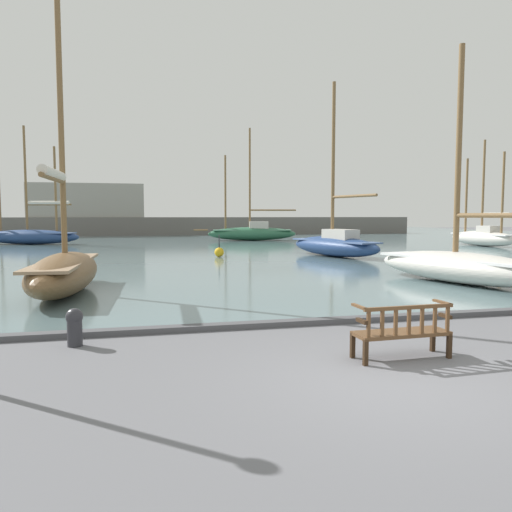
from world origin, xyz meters
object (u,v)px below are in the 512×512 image
object	(u,v)px
mooring_bollard	(75,325)
sailboat_outer_starboard	(483,236)
sailboat_mid_port	(30,234)
park_bench	(402,331)
sailboat_nearest_port	(252,232)
channel_buoy	(219,252)
sailboat_outer_port	(459,265)
sailboat_distant_harbor	(64,269)
sailboat_nearest_starboard	(335,243)

from	to	relation	value
mooring_bollard	sailboat_outer_starboard	bearing A→B (deg)	40.93
sailboat_mid_port	sailboat_outer_starboard	bearing A→B (deg)	-17.06
park_bench	sailboat_nearest_port	distance (m)	37.44
channel_buoy	mooring_bollard	bearing A→B (deg)	-107.37
park_bench	mooring_bollard	bearing A→B (deg)	158.55
sailboat_mid_port	sailboat_nearest_port	bearing A→B (deg)	5.57
sailboat_outer_starboard	sailboat_outer_port	xyz separation A→B (m)	(-14.57, -17.48, -0.16)
sailboat_distant_harbor	sailboat_outer_port	distance (m)	12.72
sailboat_mid_port	mooring_bollard	size ratio (longest dim) A/B	13.33
sailboat_outer_port	sailboat_outer_starboard	bearing A→B (deg)	50.19
sailboat_nearest_port	sailboat_nearest_starboard	distance (m)	18.25
mooring_bollard	sailboat_distant_harbor	bearing A→B (deg)	99.06
sailboat_nearest_starboard	sailboat_outer_port	xyz separation A→B (m)	(-0.13, -11.27, -0.11)
sailboat_mid_port	sailboat_outer_port	distance (m)	33.49
sailboat_distant_harbor	channel_buoy	world-z (taller)	sailboat_distant_harbor
sailboat_mid_port	park_bench	bearing A→B (deg)	-70.56
sailboat_outer_port	mooring_bollard	xyz separation A→B (m)	(-11.74, -5.34, -0.30)
sailboat_distant_harbor	park_bench	bearing A→B (deg)	-52.11
sailboat_mid_port	mooring_bollard	world-z (taller)	sailboat_mid_port
sailboat_nearest_port	sailboat_mid_port	size ratio (longest dim) A/B	1.09
sailboat_distant_harbor	channel_buoy	xyz separation A→B (m)	(6.47, 11.63, -0.46)
sailboat_distant_harbor	mooring_bollard	world-z (taller)	sailboat_distant_harbor
sailboat_nearest_port	sailboat_outer_port	bearing A→B (deg)	-89.26
sailboat_distant_harbor	sailboat_outer_starboard	size ratio (longest dim) A/B	1.21
park_bench	mooring_bollard	distance (m)	5.75
sailboat_nearest_port	sailboat_outer_starboard	bearing A→B (deg)	-38.83
sailboat_outer_port	channel_buoy	size ratio (longest dim) A/B	6.49
sailboat_distant_harbor	mooring_bollard	size ratio (longest dim) A/B	13.73
sailboat_distant_harbor	mooring_bollard	distance (m)	6.09
sailboat_nearest_starboard	channel_buoy	xyz separation A→B (m)	(-6.36, 1.03, -0.44)
sailboat_mid_port	channel_buoy	size ratio (longest dim) A/B	7.56
park_bench	sailboat_distant_harbor	bearing A→B (deg)	127.89
sailboat_nearest_port	sailboat_outer_starboard	world-z (taller)	sailboat_nearest_port
sailboat_nearest_port	sailboat_distant_harbor	xyz separation A→B (m)	(-12.32, -28.85, -0.06)
park_bench	sailboat_outer_starboard	distance (m)	32.56
mooring_bollard	sailboat_mid_port	bearing A→B (deg)	102.05
channel_buoy	sailboat_outer_starboard	bearing A→B (deg)	13.99
sailboat_nearest_starboard	sailboat_mid_port	distance (m)	25.08
sailboat_nearest_starboard	sailboat_mid_port	xyz separation A→B (m)	(-18.93, 16.45, 0.07)
sailboat_mid_port	channel_buoy	world-z (taller)	sailboat_mid_port
sailboat_distant_harbor	channel_buoy	bearing A→B (deg)	60.91
park_bench	mooring_bollard	world-z (taller)	park_bench
sailboat_outer_port	channel_buoy	distance (m)	13.79
sailboat_nearest_starboard	mooring_bollard	distance (m)	20.42
sailboat_nearest_port	sailboat_distant_harbor	distance (m)	31.37
sailboat_outer_port	sailboat_nearest_starboard	bearing A→B (deg)	89.35
sailboat_nearest_starboard	sailboat_distant_harbor	bearing A→B (deg)	-140.42
sailboat_distant_harbor	sailboat_mid_port	world-z (taller)	sailboat_distant_harbor
sailboat_mid_port	sailboat_outer_port	size ratio (longest dim) A/B	1.17
sailboat_nearest_port	sailboat_outer_starboard	size ratio (longest dim) A/B	1.28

